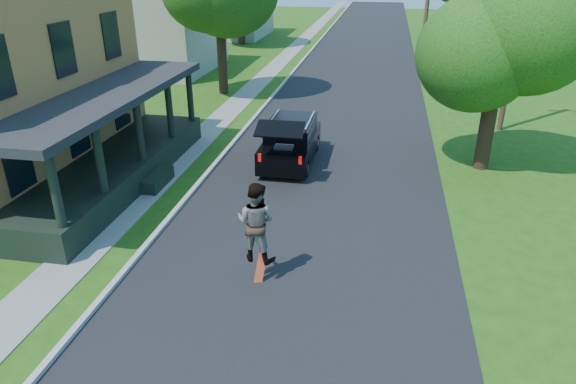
% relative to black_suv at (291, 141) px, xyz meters
% --- Properties ---
extents(ground, '(140.00, 140.00, 0.00)m').
position_rel_black_suv_xyz_m(ground, '(1.40, -9.00, -0.80)').
color(ground, '#214E0F').
rests_on(ground, ground).
extents(street, '(8.00, 120.00, 0.02)m').
position_rel_black_suv_xyz_m(street, '(1.40, 11.00, -0.80)').
color(street, black).
rests_on(street, ground).
extents(curb, '(0.15, 120.00, 0.12)m').
position_rel_black_suv_xyz_m(curb, '(-2.65, 11.00, -0.80)').
color(curb, '#A9A8A3').
rests_on(curb, ground).
extents(sidewalk, '(1.30, 120.00, 0.03)m').
position_rel_black_suv_xyz_m(sidewalk, '(-4.20, 11.00, -0.80)').
color(sidewalk, gray).
rests_on(sidewalk, ground).
extents(front_walk, '(6.50, 1.20, 0.03)m').
position_rel_black_suv_xyz_m(front_walk, '(-8.10, -3.00, -0.80)').
color(front_walk, gray).
rests_on(front_walk, ground).
extents(neighbor_house_mid, '(12.78, 12.78, 8.30)m').
position_rel_black_suv_xyz_m(neighbor_house_mid, '(-12.10, 15.00, 3.40)').
color(neighbor_house_mid, '#BBB2A6').
rests_on(neighbor_house_mid, ground).
extents(black_suv, '(1.73, 4.47, 2.08)m').
position_rel_black_suv_xyz_m(black_suv, '(0.00, 0.00, 0.00)').
color(black_suv, black).
rests_on(black_suv, ground).
extents(skateboarder, '(1.07, 0.91, 1.95)m').
position_rel_black_suv_xyz_m(skateboarder, '(0.55, -7.50, 0.66)').
color(skateboarder, black).
rests_on(skateboarder, ground).
extents(skateboard, '(0.29, 0.31, 0.76)m').
position_rel_black_suv_xyz_m(skateboard, '(0.68, -7.70, -0.47)').
color(skateboard, '#B4340F').
rests_on(skateboard, ground).
extents(tree_right_near, '(5.31, 5.52, 7.04)m').
position_rel_black_suv_xyz_m(tree_right_near, '(6.88, 0.75, 3.89)').
color(tree_right_near, black).
rests_on(tree_right_near, ground).
extents(utility_pole_near, '(1.51, 0.29, 9.41)m').
position_rel_black_suv_xyz_m(utility_pole_near, '(8.40, 5.48, 4.05)').
color(utility_pole_near, '#3C2E1C').
rests_on(utility_pole_near, ground).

